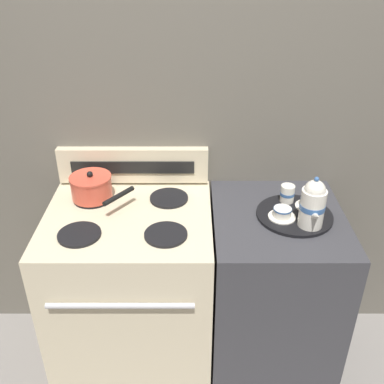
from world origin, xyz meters
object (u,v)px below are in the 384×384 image
object	(u,v)px
saucepan	(94,187)
serving_tray	(296,215)
teacup_left	(311,203)
teapot	(315,204)
stove	(135,294)
teacup_right	(284,213)
creamer_jug	(289,194)

from	to	relation	value
saucepan	serving_tray	bearing A→B (deg)	-8.61
saucepan	teacup_left	distance (m)	0.99
saucepan	teacup_left	world-z (taller)	saucepan
teapot	stove	bearing A→B (deg)	173.59
serving_tray	teacup_right	world-z (taller)	teacup_right
teacup_left	teacup_right	distance (m)	0.16
teapot	teacup_left	distance (m)	0.17
stove	creamer_jug	size ratio (longest dim) A/B	11.51
creamer_jug	saucepan	bearing A→B (deg)	177.58
saucepan	teacup_right	world-z (taller)	saucepan
serving_tray	creamer_jug	size ratio (longest dim) A/B	4.12
serving_tray	stove	bearing A→B (deg)	-179.60
saucepan	teapot	size ratio (longest dim) A/B	1.31
serving_tray	creamer_jug	bearing A→B (deg)	99.35
saucepan	creamer_jug	distance (m)	0.90
stove	teapot	world-z (taller)	teapot
stove	serving_tray	world-z (taller)	serving_tray
teacup_left	saucepan	bearing A→B (deg)	174.94
teacup_right	creamer_jug	xyz separation A→B (m)	(0.04, 0.14, 0.02)
stove	saucepan	xyz separation A→B (m)	(-0.18, 0.14, 0.53)
stove	teacup_left	world-z (taller)	teacup_left
stove	serving_tray	bearing A→B (deg)	0.40
teapot	teacup_left	size ratio (longest dim) A/B	1.93
stove	saucepan	size ratio (longest dim) A/B	3.10
teacup_right	creamer_jug	bearing A→B (deg)	71.67
stove	creamer_jug	xyz separation A→B (m)	(0.72, 0.11, 0.51)
saucepan	teapot	bearing A→B (deg)	-13.57
serving_tray	creamer_jug	xyz separation A→B (m)	(-0.02, 0.10, 0.05)
serving_tray	teapot	distance (m)	0.15
stove	saucepan	world-z (taller)	saucepan
teapot	creamer_jug	world-z (taller)	teapot
teapot	creamer_jug	size ratio (longest dim) A/B	2.83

